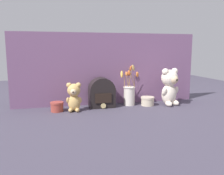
{
  "coord_description": "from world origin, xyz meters",
  "views": [
    {
      "loc": [
        -0.45,
        -1.75,
        0.46
      ],
      "look_at": [
        0.0,
        0.02,
        0.16
      ],
      "focal_mm": 38.0,
      "sensor_mm": 36.0,
      "label": 1
    }
  ],
  "objects_px": {
    "flower_vase": "(129,93)",
    "vintage_radio": "(102,94)",
    "teddy_bear_large": "(170,86)",
    "decorative_tin_tall": "(57,107)",
    "teddy_bear_medium": "(74,96)",
    "decorative_tin_short": "(148,101)"
  },
  "relations": [
    {
      "from": "decorative_tin_tall",
      "to": "decorative_tin_short",
      "type": "height_order",
      "value": "same"
    },
    {
      "from": "teddy_bear_large",
      "to": "flower_vase",
      "type": "xyz_separation_m",
      "value": [
        -0.32,
        0.08,
        -0.06
      ]
    },
    {
      "from": "flower_vase",
      "to": "vintage_radio",
      "type": "distance_m",
      "value": 0.24
    },
    {
      "from": "decorative_tin_tall",
      "to": "vintage_radio",
      "type": "bearing_deg",
      "value": 9.11
    },
    {
      "from": "flower_vase",
      "to": "teddy_bear_large",
      "type": "bearing_deg",
      "value": -14.62
    },
    {
      "from": "teddy_bear_large",
      "to": "vintage_radio",
      "type": "distance_m",
      "value": 0.56
    },
    {
      "from": "teddy_bear_medium",
      "to": "flower_vase",
      "type": "bearing_deg",
      "value": 11.4
    },
    {
      "from": "teddy_bear_medium",
      "to": "flower_vase",
      "type": "distance_m",
      "value": 0.47
    },
    {
      "from": "teddy_bear_medium",
      "to": "decorative_tin_short",
      "type": "xyz_separation_m",
      "value": [
        0.6,
        0.04,
        -0.08
      ]
    },
    {
      "from": "teddy_bear_medium",
      "to": "vintage_radio",
      "type": "bearing_deg",
      "value": 20.44
    },
    {
      "from": "teddy_bear_large",
      "to": "decorative_tin_tall",
      "type": "bearing_deg",
      "value": 178.79
    },
    {
      "from": "teddy_bear_medium",
      "to": "teddy_bear_large",
      "type": "bearing_deg",
      "value": 0.66
    },
    {
      "from": "teddy_bear_medium",
      "to": "decorative_tin_short",
      "type": "relative_size",
      "value": 1.95
    },
    {
      "from": "decorative_tin_tall",
      "to": "decorative_tin_short",
      "type": "xyz_separation_m",
      "value": [
        0.73,
        0.01,
        -0.0
      ]
    },
    {
      "from": "decorative_tin_tall",
      "to": "teddy_bear_medium",
      "type": "bearing_deg",
      "value": -12.74
    },
    {
      "from": "teddy_bear_large",
      "to": "decorative_tin_tall",
      "type": "xyz_separation_m",
      "value": [
        -0.91,
        0.02,
        -0.12
      ]
    },
    {
      "from": "teddy_bear_large",
      "to": "flower_vase",
      "type": "distance_m",
      "value": 0.34
    },
    {
      "from": "flower_vase",
      "to": "decorative_tin_short",
      "type": "height_order",
      "value": "flower_vase"
    },
    {
      "from": "flower_vase",
      "to": "vintage_radio",
      "type": "height_order",
      "value": "flower_vase"
    },
    {
      "from": "vintage_radio",
      "to": "decorative_tin_short",
      "type": "height_order",
      "value": "vintage_radio"
    },
    {
      "from": "flower_vase",
      "to": "decorative_tin_tall",
      "type": "distance_m",
      "value": 0.59
    },
    {
      "from": "teddy_bear_medium",
      "to": "decorative_tin_tall",
      "type": "height_order",
      "value": "teddy_bear_medium"
    }
  ]
}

